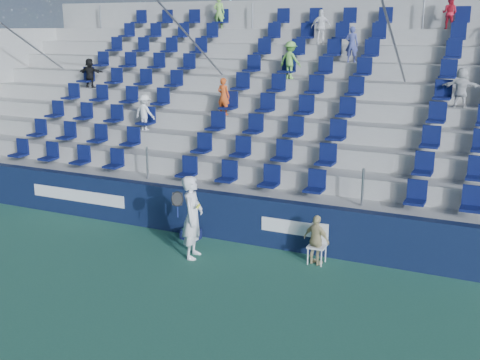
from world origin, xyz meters
name	(u,v)px	position (x,y,z in m)	size (l,w,h in m)	color
ground	(174,288)	(0.00, 0.00, 0.00)	(70.00, 70.00, 0.00)	#2C6851
sponsor_wall	(239,218)	(0.00, 3.15, 0.60)	(24.00, 0.32, 1.20)	#101A3B
grandstand	(307,128)	(0.00, 8.24, 2.13)	(24.00, 8.17, 6.63)	#A3A49E
tennis_player	(193,217)	(-0.50, 1.69, 0.99)	(0.71, 0.81, 1.97)	white
line_judge_chair	(318,241)	(2.27, 2.64, 0.52)	(0.41, 0.42, 0.91)	white
line_judge	(316,240)	(2.27, 2.50, 0.58)	(0.69, 0.29, 1.17)	tan
ball_bin	(191,233)	(-1.17, 2.75, 0.15)	(0.48, 0.32, 0.27)	#0F1438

